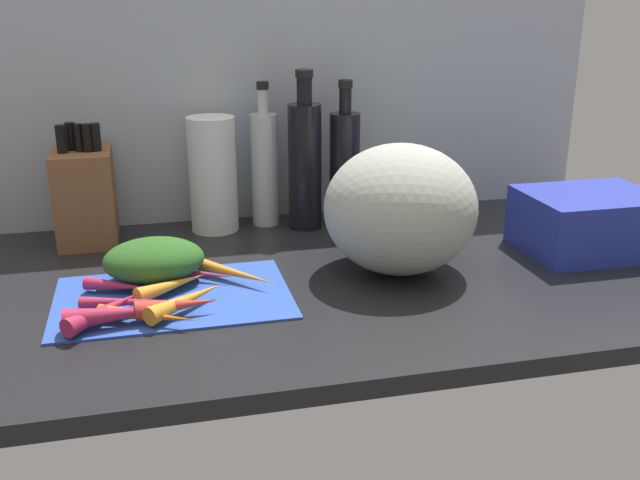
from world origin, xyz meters
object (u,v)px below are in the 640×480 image
carrot_6 (172,285)px  dish_rack (589,222)px  carrot_5 (233,273)px  bottle_2 (344,166)px  knife_block (85,195)px  bottle_1 (305,163)px  carrot_2 (177,305)px  winter_squash (400,209)px  carrot_1 (119,286)px  bottle_0 (265,167)px  cutting_board (173,296)px  carrot_0 (105,310)px  carrot_9 (111,313)px  paper_towel_roll (213,175)px  carrot_3 (119,314)px  carrot_7 (193,273)px  carrot_10 (131,302)px  carrot_4 (148,316)px  carrot_8 (187,300)px

carrot_6 → dish_rack: bearing=3.0°
carrot_5 → bottle_2: 42.21cm
knife_block → bottle_1: size_ratio=0.73×
carrot_2 → winter_squash: winter_squash is taller
carrot_1 → knife_block: bearing=101.8°
carrot_1 → knife_block: (-6.49, 31.07, 7.94)cm
carrot_5 → bottle_0: bottle_0 is taller
cutting_board → bottle_0: bearing=59.3°
carrot_0 → carrot_6: carrot_0 is taller
bottle_2 → bottle_0: bearing=166.5°
cutting_board → carrot_9: 12.50cm
cutting_board → carrot_9: (-9.75, -7.68, 1.44)cm
carrot_1 → bottle_2: bottle_2 is taller
winter_squash → dish_rack: winter_squash is taller
winter_squash → knife_block: 64.39cm
cutting_board → paper_towel_roll: 39.19cm
carrot_9 → carrot_3: bearing=-62.3°
carrot_7 → paper_towel_roll: bearing=76.6°
cutting_board → carrot_5: bearing=21.4°
carrot_3 → bottle_0: 57.44cm
carrot_0 → bottle_0: bottle_0 is taller
carrot_7 → knife_block: (-19.10, 27.62, 8.10)cm
dish_rack → carrot_5: bearing=-179.5°
carrot_0 → bottle_1: (40.89, 40.51, 12.02)cm
carrot_6 → knife_block: size_ratio=0.54×
paper_towel_roll → bottle_0: size_ratio=0.79×
carrot_10 → bottle_0: bearing=55.1°
knife_block → winter_squash: bearing=-28.3°
carrot_7 → carrot_10: 14.86cm
winter_squash → bottle_0: 38.94cm
carrot_4 → carrot_5: 20.72cm
carrot_1 → carrot_6: carrot_6 is taller
paper_towel_roll → dish_rack: (70.61, -30.91, -6.34)cm
paper_towel_roll → dish_rack: paper_towel_roll is taller
carrot_7 → carrot_8: 13.03cm
carrot_0 → carrot_1: carrot_0 is taller
cutting_board → knife_block: (-15.30, 34.05, 9.51)cm
carrot_1 → carrot_7: bearing=15.3°
cutting_board → dish_rack: 81.73cm
carrot_1 → carrot_6: size_ratio=0.91×
carrot_10 → bottle_1: (36.93, 37.12, 12.53)cm
carrot_1 → carrot_9: (-0.95, -10.66, -0.13)cm
carrot_0 → winter_squash: 54.04cm
carrot_9 → winter_squash: (51.13, 11.23, 10.01)cm
carrot_10 → paper_towel_roll: (17.50, 39.84, 10.44)cm
carrot_0 → winter_squash: winter_squash is taller
carrot_3 → knife_block: size_ratio=0.66×
cutting_board → carrot_3: bearing=-130.4°
carrot_6 → bottle_1: size_ratio=0.39×
carrot_5 → bottle_2: size_ratio=0.56×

